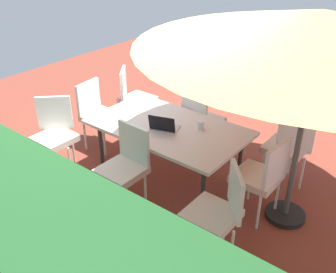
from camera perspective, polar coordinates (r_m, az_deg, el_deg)
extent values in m
cube|color=brown|center=(5.05, 0.00, -5.93)|extent=(10.00, 10.00, 0.02)
cube|color=silver|center=(4.67, 0.00, 1.36)|extent=(1.89, 1.10, 0.04)
cylinder|color=#333333|center=(4.78, 10.54, -3.57)|extent=(0.05, 0.05, 0.69)
cylinder|color=#333333|center=(5.57, -3.86, 1.87)|extent=(0.05, 0.05, 0.69)
cylinder|color=#333333|center=(4.20, 5.17, -8.24)|extent=(0.05, 0.05, 0.69)
cylinder|color=#333333|center=(5.09, -9.89, -1.38)|extent=(0.05, 0.05, 0.69)
cylinder|color=#4C4C4C|center=(4.01, 19.04, 0.92)|extent=(0.06, 0.06, 2.20)
cone|color=#DBB766|center=(3.68, 21.55, 14.59)|extent=(3.28, 3.28, 0.33)
cylinder|color=black|center=(4.59, 16.89, -10.96)|extent=(0.44, 0.44, 0.06)
cube|color=beige|center=(5.34, 5.31, 2.27)|extent=(0.46, 0.46, 0.08)
cube|color=white|center=(5.09, 3.87, 4.21)|extent=(0.44, 0.10, 0.45)
cylinder|color=white|center=(5.49, 7.84, -0.24)|extent=(0.03, 0.03, 0.45)
cylinder|color=white|center=(5.69, 5.05, 1.04)|extent=(0.03, 0.03, 0.45)
cylinder|color=white|center=(5.25, 5.34, -1.56)|extent=(0.03, 0.03, 0.45)
cylinder|color=white|center=(5.46, 2.52, -0.18)|extent=(0.03, 0.03, 0.45)
cube|color=beige|center=(4.29, -6.88, -5.11)|extent=(0.46, 0.46, 0.08)
cube|color=white|center=(4.27, -5.05, -0.98)|extent=(0.44, 0.06, 0.45)
cylinder|color=white|center=(4.47, -9.98, -8.03)|extent=(0.03, 0.03, 0.45)
cylinder|color=white|center=(4.24, -6.76, -10.00)|extent=(0.03, 0.03, 0.45)
cylinder|color=white|center=(4.65, -6.61, -6.06)|extent=(0.03, 0.03, 0.45)
cylinder|color=white|center=(4.44, -3.37, -7.83)|extent=(0.03, 0.03, 0.45)
cube|color=beige|center=(4.89, 16.92, -1.66)|extent=(0.46, 0.46, 0.08)
cube|color=white|center=(4.60, 18.34, -0.14)|extent=(0.34, 0.34, 0.45)
cylinder|color=white|center=(5.23, 17.61, -3.03)|extent=(0.03, 0.03, 0.45)
cylinder|color=white|center=(5.10, 13.90, -3.34)|extent=(0.03, 0.03, 0.45)
cylinder|color=white|center=(4.96, 19.17, -5.20)|extent=(0.03, 0.03, 0.45)
cylinder|color=white|center=(4.82, 15.28, -5.60)|extent=(0.03, 0.03, 0.45)
cube|color=beige|center=(4.28, 12.94, -5.87)|extent=(0.46, 0.46, 0.08)
cube|color=white|center=(4.05, 15.82, -3.93)|extent=(0.09, 0.44, 0.45)
cylinder|color=white|center=(4.63, 11.96, -6.77)|extent=(0.03, 0.03, 0.45)
cylinder|color=white|center=(4.38, 9.28, -8.79)|extent=(0.03, 0.03, 0.45)
cylinder|color=white|center=(4.49, 15.77, -8.57)|extent=(0.03, 0.03, 0.45)
cylinder|color=white|center=(4.24, 13.24, -10.78)|extent=(0.03, 0.03, 0.45)
cube|color=beige|center=(5.51, -9.81, 2.80)|extent=(0.46, 0.46, 0.08)
cube|color=white|center=(5.53, -11.70, 5.75)|extent=(0.09, 0.44, 0.45)
cylinder|color=white|center=(5.40, -9.35, -0.88)|extent=(0.03, 0.03, 0.45)
cylinder|color=white|center=(5.64, -7.01, 0.67)|extent=(0.03, 0.03, 0.45)
cylinder|color=white|center=(5.62, -12.16, 0.09)|extent=(0.03, 0.03, 0.45)
cylinder|color=white|center=(5.85, -9.80, 1.54)|extent=(0.03, 0.03, 0.45)
cube|color=beige|center=(3.70, 6.39, -11.49)|extent=(0.46, 0.46, 0.08)
cube|color=white|center=(3.57, 9.98, -8.04)|extent=(0.32, 0.35, 0.45)
cylinder|color=white|center=(3.99, 3.16, -12.85)|extent=(0.03, 0.03, 0.45)
cylinder|color=white|center=(3.73, 3.75, -16.53)|extent=(0.03, 0.03, 0.45)
cylinder|color=white|center=(4.04, 8.37, -12.55)|extent=(0.03, 0.03, 0.45)
cylinder|color=white|center=(3.78, 9.40, -16.14)|extent=(0.03, 0.03, 0.45)
cube|color=beige|center=(5.09, -16.38, -0.32)|extent=(0.46, 0.46, 0.08)
cube|color=white|center=(5.16, -16.45, 3.39)|extent=(0.34, 0.34, 0.45)
cylinder|color=white|center=(5.11, -18.24, -4.00)|extent=(0.03, 0.03, 0.45)
cylinder|color=white|center=(5.04, -14.25, -3.84)|extent=(0.03, 0.03, 0.45)
cylinder|color=white|center=(5.41, -17.59, -1.93)|extent=(0.03, 0.03, 0.45)
cylinder|color=white|center=(5.34, -13.82, -1.76)|extent=(0.03, 0.03, 0.45)
cube|color=beige|center=(6.00, -4.48, 5.40)|extent=(0.46, 0.46, 0.08)
cube|color=white|center=(5.92, -6.62, 7.74)|extent=(0.30, 0.37, 0.45)
cylinder|color=white|center=(5.93, -2.79, 2.36)|extent=(0.03, 0.03, 0.45)
cylinder|color=white|center=(6.26, -2.60, 3.84)|extent=(0.03, 0.03, 0.45)
cylinder|color=white|center=(5.97, -6.24, 2.37)|extent=(0.03, 0.03, 0.45)
cylinder|color=white|center=(6.29, -5.89, 3.84)|extent=(0.03, 0.03, 0.45)
cube|color=#B7B7BC|center=(4.60, -0.44, 1.27)|extent=(0.37, 0.31, 0.02)
cube|color=black|center=(4.46, -0.93, 1.88)|extent=(0.32, 0.15, 0.20)
cylinder|color=white|center=(4.58, 4.86, 1.67)|extent=(0.08, 0.08, 0.11)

